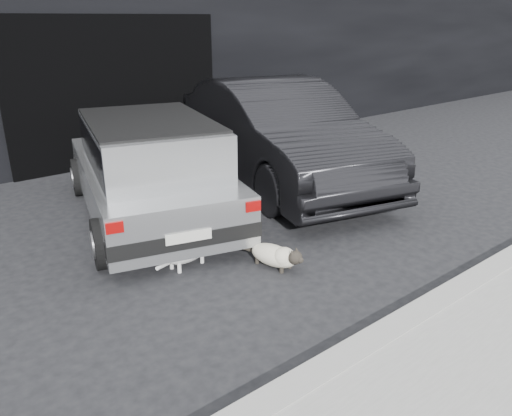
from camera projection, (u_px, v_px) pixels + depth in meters
ground at (195, 246)px, 5.94m from camera, size 80.00×80.00×0.00m
building_facade at (70, 20)px, 9.98m from camera, size 34.00×4.00×5.00m
garage_opening at (119, 91)px, 8.95m from camera, size 4.00×0.10×2.60m
curb at (438, 304)px, 4.62m from camera, size 18.00×0.25×0.12m
silver_hatchback at (150, 165)px, 6.51m from camera, size 2.59×4.00×1.36m
second_car at (277, 133)px, 8.03m from camera, size 2.93×5.18×1.62m
cat_siamese at (277, 256)px, 5.39m from camera, size 0.39×0.84×0.29m
cat_white at (189, 250)px, 5.42m from camera, size 0.79×0.33×0.37m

